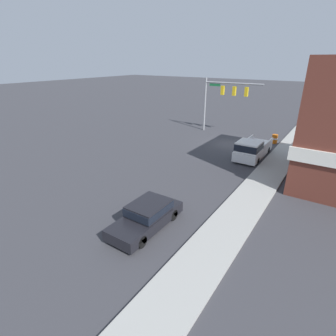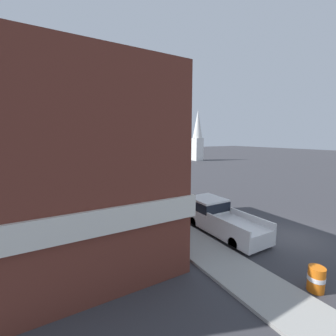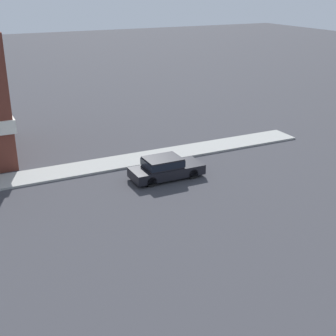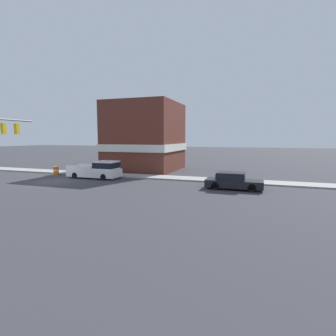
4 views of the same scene
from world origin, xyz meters
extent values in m
plane|color=#38383D|center=(0.00, 0.00, 0.00)|extent=(200.00, 200.00, 0.00)
cube|color=#9E9E99|center=(-5.70, 0.00, 0.07)|extent=(2.40, 60.00, 0.14)
cylinder|color=gray|center=(5.33, -4.13, 3.28)|extent=(0.22, 0.22, 6.56)
cylinder|color=gray|center=(1.82, -4.13, 6.06)|extent=(7.03, 0.18, 0.18)
cube|color=gold|center=(3.08, -4.13, 5.19)|extent=(0.36, 0.36, 1.05)
sphere|color=yellow|center=(3.08, -4.33, 5.51)|extent=(0.22, 0.22, 0.22)
cube|color=gold|center=(1.62, -4.13, 5.19)|extent=(0.36, 0.36, 1.05)
sphere|color=yellow|center=(1.62, -4.33, 5.51)|extent=(0.22, 0.22, 0.22)
cube|color=gold|center=(0.16, -4.13, 5.19)|extent=(0.36, 0.36, 1.05)
sphere|color=yellow|center=(0.16, -4.33, 5.51)|extent=(0.22, 0.22, 0.22)
cube|color=#196B38|center=(4.13, -4.13, 5.77)|extent=(1.40, 0.04, 0.30)
cylinder|color=black|center=(-2.75, 18.71, 0.33)|extent=(0.22, 0.66, 0.66)
cylinder|color=black|center=(-1.07, 18.71, 0.33)|extent=(0.22, 0.66, 0.66)
cylinder|color=black|center=(-2.75, 15.81, 0.33)|extent=(0.22, 0.66, 0.66)
cylinder|color=black|center=(-1.07, 15.81, 0.33)|extent=(0.22, 0.66, 0.66)
cube|color=black|center=(-1.91, 17.26, 0.49)|extent=(1.89, 4.68, 0.63)
cube|color=black|center=(-1.91, 16.98, 1.11)|extent=(1.74, 2.25, 0.61)
cube|color=black|center=(-1.91, 16.98, 1.11)|extent=(1.76, 2.34, 0.43)
cylinder|color=black|center=(-4.19, 4.29, 0.33)|extent=(0.22, 0.66, 0.66)
cylinder|color=black|center=(-2.33, 4.29, 0.33)|extent=(0.22, 0.66, 0.66)
cylinder|color=black|center=(-4.19, 0.78, 0.33)|extent=(0.22, 0.66, 0.66)
cylinder|color=black|center=(-2.33, 0.78, 0.33)|extent=(0.22, 0.66, 0.66)
cube|color=white|center=(-3.26, 2.54, 0.61)|extent=(2.08, 5.66, 0.85)
cube|color=white|center=(-3.26, 4.09, 1.45)|extent=(1.98, 2.15, 0.84)
cube|color=black|center=(-3.26, 4.09, 1.45)|extent=(2.00, 2.24, 0.59)
cube|color=white|center=(-4.24, 1.31, 1.21)|extent=(0.12, 3.21, 0.35)
cube|color=white|center=(-2.28, 1.31, 1.21)|extent=(0.12, 3.21, 0.35)
cylinder|color=orange|center=(-3.90, -3.14, 0.49)|extent=(0.60, 0.60, 0.97)
cylinder|color=white|center=(-3.90, -3.14, 0.53)|extent=(0.62, 0.62, 0.18)
camera|label=1|loc=(-9.72, 26.71, 8.66)|focal=28.00mm
camera|label=2|loc=(-12.83, -7.16, 5.91)|focal=24.00mm
camera|label=3|loc=(22.95, 5.11, 11.67)|focal=50.00mm
camera|label=4|loc=(20.43, 19.10, 4.33)|focal=28.00mm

